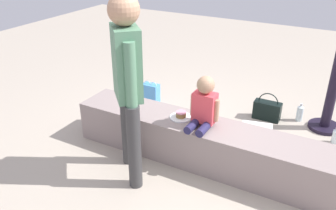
% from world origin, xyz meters
% --- Properties ---
extents(ground_plane, '(12.00, 12.00, 0.00)m').
position_xyz_m(ground_plane, '(0.00, 0.00, 0.00)').
color(ground_plane, '#AC9F8F').
extents(concrete_ledge, '(2.68, 0.45, 0.41)m').
position_xyz_m(concrete_ledge, '(0.00, 0.00, 0.21)').
color(concrete_ledge, gray).
rests_on(concrete_ledge, ground_plane).
extents(child_seated, '(0.28, 0.32, 0.48)m').
position_xyz_m(child_seated, '(-0.02, -0.02, 0.63)').
color(child_seated, '#25224C').
rests_on(child_seated, concrete_ledge).
extents(adult_standing, '(0.38, 0.38, 1.64)m').
position_xyz_m(adult_standing, '(-0.52, -0.48, 0.99)').
color(adult_standing, '#373638').
rests_on(adult_standing, ground_plane).
extents(cake_plate, '(0.22, 0.22, 0.07)m').
position_xyz_m(cake_plate, '(-0.27, 0.02, 0.44)').
color(cake_plate, white).
rests_on(cake_plate, concrete_ledge).
extents(gift_bag, '(0.22, 0.12, 0.30)m').
position_xyz_m(gift_bag, '(-1.15, 0.90, 0.13)').
color(gift_bag, '#4C99E0').
rests_on(gift_bag, ground_plane).
extents(railing_post, '(0.36, 0.36, 1.24)m').
position_xyz_m(railing_post, '(0.95, 1.27, 0.48)').
color(railing_post, black).
rests_on(railing_post, ground_plane).
extents(water_bottle_near_gift, '(0.07, 0.07, 0.18)m').
position_xyz_m(water_bottle_near_gift, '(1.09, 0.99, 0.08)').
color(water_bottle_near_gift, silver).
rests_on(water_bottle_near_gift, ground_plane).
extents(water_bottle_far_side, '(0.08, 0.08, 0.23)m').
position_xyz_m(water_bottle_far_side, '(0.66, 1.31, 0.10)').
color(water_bottle_far_side, silver).
rests_on(water_bottle_far_side, ground_plane).
extents(party_cup_red, '(0.08, 0.08, 0.11)m').
position_xyz_m(party_cup_red, '(-0.97, 0.62, 0.05)').
color(party_cup_red, red).
rests_on(party_cup_red, ground_plane).
extents(cake_box_white, '(0.39, 0.35, 0.12)m').
position_xyz_m(cake_box_white, '(0.32, 0.70, 0.06)').
color(cake_box_white, white).
rests_on(cake_box_white, ground_plane).
extents(handbag_black_leather, '(0.32, 0.13, 0.34)m').
position_xyz_m(handbag_black_leather, '(0.31, 1.17, 0.12)').
color(handbag_black_leather, black).
rests_on(handbag_black_leather, ground_plane).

